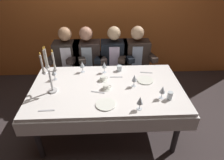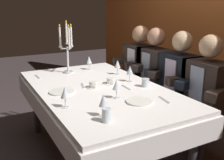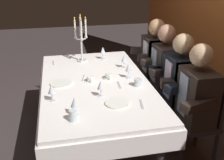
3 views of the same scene
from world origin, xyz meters
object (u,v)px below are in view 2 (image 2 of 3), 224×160
candelabra (67,50)px  wine_glass_1 (117,85)px  wine_glass_4 (89,60)px  coffee_cup_0 (111,81)px  dinner_plate_0 (62,92)px  wine_glass_0 (103,101)px  water_tumbler_0 (106,115)px  dining_table (99,99)px  dinner_plate_1 (139,101)px  seated_diner_3 (207,88)px  seated_diner_2 (180,79)px  wine_glass_2 (117,64)px  wine_glass_5 (130,71)px  seated_diner_0 (140,65)px  seated_diner_1 (155,70)px  wine_glass_3 (65,93)px  water_tumbler_1 (145,83)px  coffee_cup_1 (93,85)px

candelabra → wine_glass_1: size_ratio=3.59×
wine_glass_4 → coffee_cup_0: (0.64, -0.05, -0.09)m
dinner_plate_0 → wine_glass_0: 0.66m
water_tumbler_0 → dinner_plate_0: bearing=-174.4°
dining_table → wine_glass_4: size_ratio=11.83×
dinner_plate_1 → water_tumbler_0: 0.45m
coffee_cup_0 → seated_diner_3: (0.55, 0.73, -0.03)m
coffee_cup_0 → seated_diner_2: bearing=76.0°
wine_glass_2 → seated_diner_3: seated_diner_3 is taller
dining_table → wine_glass_5: bearing=93.9°
dinner_plate_0 → seated_diner_0: (-0.60, 1.24, -0.01)m
wine_glass_1 → seated_diner_1: size_ratio=0.13×
dining_table → wine_glass_2: 0.56m
wine_glass_0 → wine_glass_1: 0.39m
wine_glass_2 → water_tumbler_0: bearing=-32.7°
wine_glass_3 → seated_diner_2: 1.35m
water_tumbler_1 → coffee_cup_1: water_tumbler_1 is taller
wine_glass_1 → water_tumbler_1: (-0.15, 0.40, -0.08)m
candelabra → water_tumbler_1: (0.85, 0.47, -0.22)m
candelabra → seated_diner_2: candelabra is taller
wine_glass_0 → coffee_cup_1: 0.68m
wine_glass_4 → wine_glass_2: bearing=28.4°
water_tumbler_1 → candelabra: bearing=-151.0°
seated_diner_1 → coffee_cup_0: bearing=-71.2°
dining_table → seated_diner_2: (0.14, 0.89, 0.11)m
wine_glass_3 → coffee_cup_0: 0.71m
dinner_plate_0 → seated_diner_2: bearing=82.9°
wine_glass_4 → coffee_cup_0: bearing=-4.3°
dining_table → coffee_cup_0: (-0.05, 0.15, 0.15)m
water_tumbler_1 → coffee_cup_0: bearing=-133.7°
dinner_plate_1 → wine_glass_0: bearing=-72.9°
dining_table → seated_diner_2: seated_diner_2 is taller
wine_glass_1 → wine_glass_2: same height
wine_glass_2 → seated_diner_3: (0.83, 0.50, -0.12)m
water_tumbler_0 → dining_table: bearing=158.5°
wine_glass_4 → water_tumbler_0: wine_glass_4 is taller
wine_glass_3 → seated_diner_3: (0.16, 1.33, -0.12)m
wine_glass_2 → wine_glass_3: (0.68, -0.83, 0.00)m
water_tumbler_1 → seated_diner_3: seated_diner_3 is taller
water_tumbler_1 → wine_glass_4: bearing=-167.1°
dinner_plate_1 → wine_glass_0: (0.12, -0.38, 0.11)m
dining_table → wine_glass_5: size_ratio=11.83×
coffee_cup_1 → seated_diner_0: size_ratio=0.11×
seated_diner_1 → seated_diner_3: (0.80, 0.00, 0.00)m
seated_diner_1 → wine_glass_1: bearing=-54.1°
candelabra → wine_glass_1: (1.00, 0.07, -0.15)m
dinner_plate_1 → coffee_cup_1: coffee_cup_1 is taller
wine_glass_1 → water_tumbler_0: (0.37, -0.29, -0.07)m
wine_glass_2 → water_tumbler_0: (1.05, -0.67, -0.07)m
dinner_plate_1 → wine_glass_4: 1.21m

